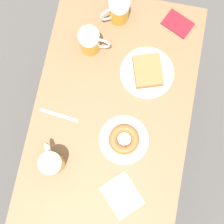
# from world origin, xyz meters

# --- Properties ---
(ground_plane) EXTENTS (8.00, 8.00, 0.00)m
(ground_plane) POSITION_xyz_m (0.00, 0.00, 0.00)
(ground_plane) COLOR #474442
(table) EXTENTS (0.66, 1.09, 0.78)m
(table) POSITION_xyz_m (0.00, 0.00, 0.71)
(table) COLOR brown
(table) RESTS_ON ground_plane
(plate_with_cake) EXTENTS (0.23, 0.23, 0.05)m
(plate_with_cake) POSITION_xyz_m (-0.11, -0.20, 0.80)
(plate_with_cake) COLOR white
(plate_with_cake) RESTS_ON table
(plate_with_donut) EXTENTS (0.20, 0.20, 0.05)m
(plate_with_donut) POSITION_xyz_m (-0.07, 0.10, 0.80)
(plate_with_donut) COLOR white
(plate_with_donut) RESTS_ON table
(beer_mug_left) EXTENTS (0.12, 0.10, 0.13)m
(beer_mug_left) POSITION_xyz_m (0.06, -0.43, 0.84)
(beer_mug_left) COLOR #C68C23
(beer_mug_left) RESTS_ON table
(beer_mug_center) EXTENTS (0.13, 0.09, 0.13)m
(beer_mug_center) POSITION_xyz_m (0.14, -0.27, 0.84)
(beer_mug_center) COLOR #C68C23
(beer_mug_center) RESTS_ON table
(beer_mug_right) EXTENTS (0.09, 0.12, 0.13)m
(beer_mug_right) POSITION_xyz_m (0.19, 0.25, 0.84)
(beer_mug_right) COLOR #C68C23
(beer_mug_right) RESTS_ON table
(napkin_folded) EXTENTS (0.19, 0.19, 0.00)m
(napkin_folded) POSITION_xyz_m (-0.10, 0.32, 0.78)
(napkin_folded) COLOR white
(napkin_folded) RESTS_ON table
(fork) EXTENTS (0.17, 0.03, 0.00)m
(fork) POSITION_xyz_m (0.22, 0.05, 0.78)
(fork) COLOR silver
(fork) RESTS_ON table
(passport_near_edge) EXTENTS (0.15, 0.13, 0.01)m
(passport_near_edge) POSITION_xyz_m (-0.21, -0.45, 0.78)
(passport_near_edge) COLOR maroon
(passport_near_edge) RESTS_ON table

